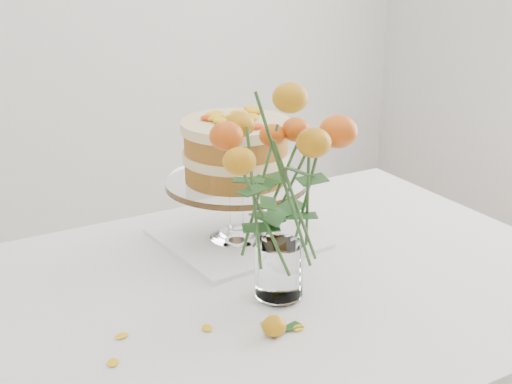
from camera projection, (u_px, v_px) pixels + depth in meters
table at (240, 326)px, 1.42m from camera, size 1.43×0.93×0.76m
napkin at (237, 238)px, 1.61m from camera, size 0.34×0.34×0.01m
cake_stand at (236, 157)px, 1.54m from camera, size 0.31×0.31×0.28m
rose_vase at (280, 165)px, 1.27m from camera, size 0.32×0.32×0.46m
loose_rose_near at (274, 326)px, 1.23m from camera, size 0.08×0.04×0.04m
stray_petal_a at (207, 328)px, 1.25m from camera, size 0.03×0.02×0.00m
stray_petal_b at (267, 324)px, 1.27m from camera, size 0.03×0.02×0.00m
stray_petal_c at (298, 328)px, 1.25m from camera, size 0.03×0.02×0.00m
stray_petal_d at (122, 336)px, 1.23m from camera, size 0.03×0.02×0.00m
stray_petal_e at (113, 363)px, 1.15m from camera, size 0.03×0.02×0.00m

